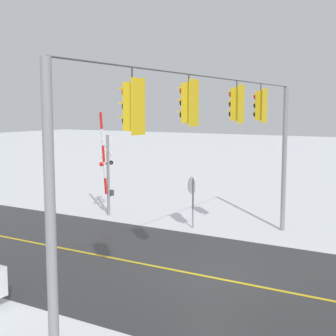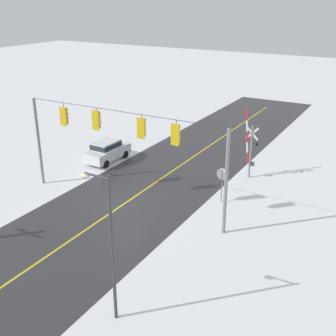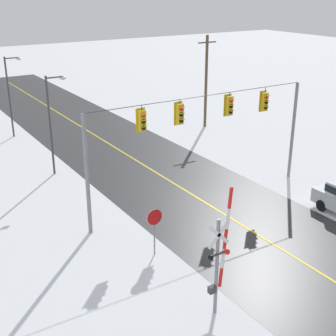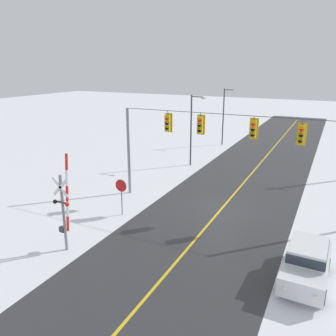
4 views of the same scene
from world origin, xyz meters
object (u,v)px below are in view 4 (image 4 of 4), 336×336
Objects in this scene: stop_sign at (121,189)px; streetlamp_far at (225,111)px; railroad_crossing at (64,207)px; parked_car_white at (307,261)px; streetlamp_near at (193,124)px.

streetlamp_far is at bearing 90.67° from stop_sign.
parked_car_white is at bearing 13.11° from railroad_crossing.
railroad_crossing is (-0.13, -4.82, 0.63)m from stop_sign.
streetlamp_far is (-0.26, 21.99, 2.20)m from stop_sign.
streetlamp_near is (-11.23, 14.49, 2.96)m from parked_car_white.
streetlamp_near is at bearing 127.79° from parked_car_white.
parked_car_white is 0.65× the size of streetlamp_near.
parked_car_white is 18.57m from streetlamp_near.
streetlamp_near reaches higher than stop_sign.
railroad_crossing is 26.86m from streetlamp_far.
stop_sign is 0.36× the size of streetlamp_near.
railroad_crossing is at bearing -166.89° from parked_car_white.
stop_sign is 0.46× the size of railroad_crossing.
streetlamp_near is (-0.13, 17.07, 1.58)m from railroad_crossing.
streetlamp_near is (-0.26, 12.25, 2.20)m from stop_sign.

